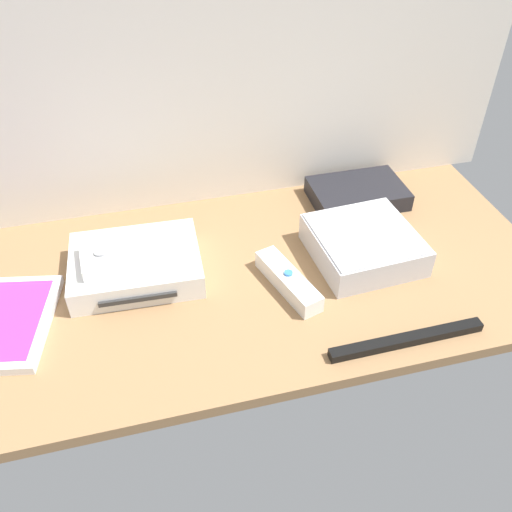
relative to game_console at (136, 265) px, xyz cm
name	(u,v)px	position (x,y,z in cm)	size (l,w,h in cm)	color
ground_plane	(256,279)	(19.26, -4.79, -3.20)	(100.00, 48.00, 2.00)	#936D47
back_wall	(219,31)	(19.26, 19.81, 29.80)	(110.00, 1.20, 64.00)	silver
game_console	(136,265)	(0.00, 0.00, 0.00)	(21.65, 17.18, 4.40)	white
mini_computer	(364,246)	(38.31, -5.19, 0.44)	(18.06, 18.06, 5.30)	silver
game_case	(4,322)	(-20.43, -6.70, -1.44)	(17.01, 21.27, 1.56)	white
network_router	(357,193)	(43.94, 11.34, -0.50)	(18.02, 12.43, 3.40)	black
remote_wand	(288,281)	(23.47, -9.23, -0.69)	(7.62, 15.21, 3.40)	white
remote_classic_pad	(127,253)	(-1.04, -0.62, 3.21)	(14.87, 8.87, 2.40)	white
sensor_bar	(407,340)	(36.93, -24.81, -1.50)	(24.00, 1.80, 1.40)	black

